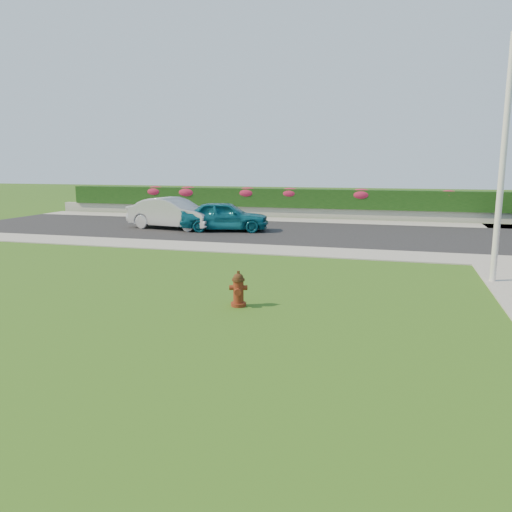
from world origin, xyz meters
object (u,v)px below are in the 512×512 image
(fire_hydrant, at_px, (238,290))
(utility_pole, at_px, (503,162))
(sedan_teal, at_px, (225,216))
(sedan_silver, at_px, (173,213))

(fire_hydrant, distance_m, utility_pole, 7.71)
(sedan_teal, distance_m, sedan_silver, 2.70)
(sedan_silver, height_order, utility_pole, utility_pole)
(fire_hydrant, relative_size, sedan_silver, 0.18)
(fire_hydrant, height_order, utility_pole, utility_pole)
(sedan_teal, bearing_deg, sedan_silver, 75.25)
(sedan_teal, relative_size, utility_pole, 0.64)
(fire_hydrant, bearing_deg, utility_pole, 20.48)
(sedan_silver, bearing_deg, utility_pole, -111.62)
(sedan_silver, xyz_separation_m, utility_pole, (13.07, -7.85, 2.40))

